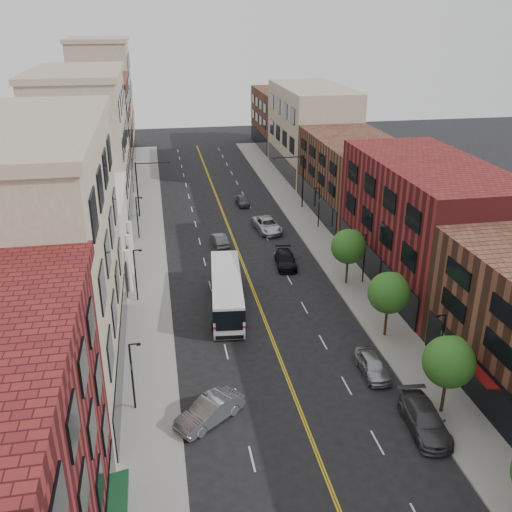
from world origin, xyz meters
TOP-DOWN VIEW (x-y plane):
  - ground at (0.00, 0.00)m, footprint 220.00×220.00m
  - sidewalk_left at (-10.00, 35.00)m, footprint 4.00×110.00m
  - sidewalk_right at (10.00, 35.00)m, footprint 4.00×110.00m
  - bldg_l_tanoffice at (-17.00, 13.00)m, footprint 10.00×22.00m
  - bldg_l_white at (-17.00, 31.00)m, footprint 10.00×14.00m
  - bldg_l_far_a at (-17.00, 48.00)m, footprint 10.00×20.00m
  - bldg_l_far_b at (-17.00, 68.00)m, footprint 10.00×20.00m
  - bldg_l_far_c at (-17.00, 86.00)m, footprint 10.00×16.00m
  - bldg_r_mid at (17.00, 24.00)m, footprint 10.00×22.00m
  - bldg_r_far_a at (17.00, 45.00)m, footprint 10.00×20.00m
  - bldg_r_far_b at (17.00, 66.00)m, footprint 10.00×22.00m
  - bldg_r_far_c at (17.00, 86.00)m, footprint 10.00×18.00m
  - tree_r_1 at (9.39, 4.07)m, footprint 3.40×3.40m
  - tree_r_2 at (9.39, 14.07)m, footprint 3.40×3.40m
  - tree_r_3 at (9.39, 24.07)m, footprint 3.40×3.40m
  - lamp_l_1 at (-10.95, 8.00)m, footprint 0.81×0.55m
  - lamp_l_2 at (-10.95, 24.00)m, footprint 0.81×0.55m
  - lamp_l_3 at (-10.95, 40.00)m, footprint 0.81×0.55m
  - lamp_r_1 at (10.95, 8.00)m, footprint 0.81×0.55m
  - lamp_r_2 at (10.95, 24.00)m, footprint 0.81×0.55m
  - lamp_r_3 at (10.95, 40.00)m, footprint 0.81×0.55m
  - signal_mast_left at (-10.27, 48.00)m, footprint 4.49×0.18m
  - signal_mast_right at (10.27, 48.00)m, footprint 4.49×0.18m
  - city_bus at (-2.96, 21.33)m, footprint 3.77×12.23m
  - car_angle_b at (-6.13, 5.93)m, footprint 5.03×4.36m
  - car_parked_mid at (7.40, 2.64)m, footprint 2.65×5.64m
  - car_parked_far at (6.34, 9.10)m, footprint 1.80×4.35m
  - car_lane_behind at (-1.80, 36.36)m, footprint 1.81×4.21m
  - car_lane_a at (4.39, 29.38)m, footprint 2.50×5.16m
  - car_lane_b at (4.51, 39.99)m, footprint 3.29×6.02m
  - car_lane_c at (3.09, 50.65)m, footprint 1.78×3.91m

SIDE VIEW (x-z plane):
  - ground at x=0.00m, z-range 0.00..0.00m
  - sidewalk_left at x=-10.00m, z-range 0.00..0.15m
  - sidewalk_right at x=10.00m, z-range 0.00..0.15m
  - car_lane_c at x=3.09m, z-range 0.00..1.30m
  - car_lane_behind at x=-1.80m, z-range 0.00..1.35m
  - car_lane_a at x=4.39m, z-range 0.00..1.45m
  - car_parked_far at x=6.34m, z-range 0.00..1.48m
  - car_parked_mid at x=7.40m, z-range 0.00..1.59m
  - car_lane_b at x=4.51m, z-range 0.00..1.60m
  - car_angle_b at x=-6.13m, z-range 0.00..1.64m
  - city_bus at x=-2.96m, z-range 0.25..3.35m
  - lamp_l_1 at x=-10.95m, z-range 0.45..5.50m
  - lamp_l_2 at x=-10.95m, z-range 0.45..5.50m
  - lamp_l_3 at x=-10.95m, z-range 0.45..5.50m
  - lamp_r_1 at x=10.95m, z-range 0.45..5.50m
  - lamp_r_2 at x=10.95m, z-range 0.45..5.50m
  - lamp_r_3 at x=10.95m, z-range 0.45..5.50m
  - bldg_l_white at x=-17.00m, z-range 0.00..8.00m
  - tree_r_1 at x=9.39m, z-range 1.33..6.92m
  - tree_r_2 at x=9.39m, z-range 1.33..6.92m
  - tree_r_3 at x=9.39m, z-range 1.33..6.92m
  - signal_mast_left at x=-10.27m, z-range 1.05..8.25m
  - signal_mast_right at x=10.27m, z-range 1.05..8.25m
  - bldg_r_far_a at x=17.00m, z-range 0.00..10.00m
  - bldg_r_far_c at x=17.00m, z-range 0.00..11.00m
  - bldg_r_mid at x=17.00m, z-range 0.00..12.00m
  - bldg_r_far_b at x=17.00m, z-range 0.00..14.00m
  - bldg_l_far_b at x=-17.00m, z-range 0.00..15.00m
  - bldg_l_tanoffice at x=-17.00m, z-range 0.00..18.00m
  - bldg_l_far_a at x=-17.00m, z-range 0.00..18.00m
  - bldg_l_far_c at x=-17.00m, z-range 0.00..20.00m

